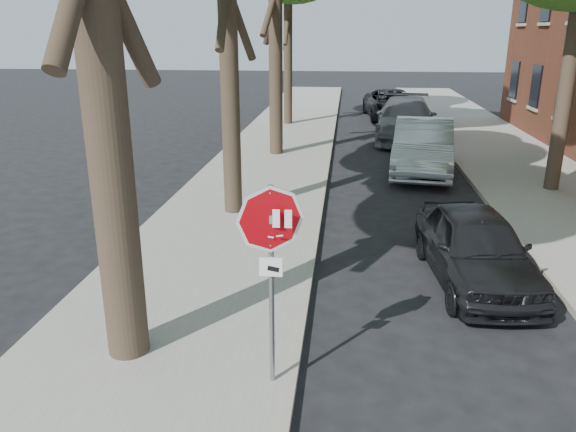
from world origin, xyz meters
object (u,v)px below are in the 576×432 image
object	(u,v)px
car_b	(423,147)
stop_sign	(271,249)
car_c	(406,119)
car_a	(476,247)
car_d	(392,104)

from	to	relation	value
car_b	stop_sign	bearing A→B (deg)	-98.04
stop_sign	car_c	world-z (taller)	stop_sign
car_a	car_b	size ratio (longest dim) A/B	0.77
stop_sign	car_c	distance (m)	18.22
stop_sign	car_d	xyz separation A→B (m)	(3.14, 23.85, -1.20)
car_b	car_d	bearing A→B (deg)	98.06
stop_sign	car_a	bearing A→B (deg)	48.29
car_c	car_d	world-z (taller)	car_c
car_c	stop_sign	bearing A→B (deg)	-95.96
stop_sign	car_b	bearing A→B (deg)	74.70
stop_sign	car_d	size ratio (longest dim) A/B	0.48
stop_sign	car_c	xyz separation A→B (m)	(3.30, 17.89, -1.09)
car_a	car_b	bearing A→B (deg)	84.41
stop_sign	car_d	distance (m)	24.08
stop_sign	car_a	size ratio (longest dim) A/B	0.66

